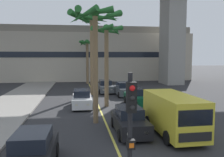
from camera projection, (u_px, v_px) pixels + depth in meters
name	position (u px, v px, depth m)	size (l,w,h in m)	color
lane_stripe_center	(97.00, 103.00, 23.48)	(0.14, 56.00, 0.01)	#DBCC4C
pier_building_backdrop	(87.00, 54.00, 46.60)	(39.43, 8.04, 10.02)	#BCB29E
car_queue_front	(32.00, 153.00, 9.67)	(1.92, 4.15, 1.56)	black
car_queue_second	(130.00, 121.00, 14.44)	(1.84, 4.10, 1.56)	black
car_queue_third	(124.00, 89.00, 28.06)	(1.94, 4.16, 1.56)	#4C5156
car_queue_fourth	(82.00, 99.00, 21.66)	(1.87, 4.12, 1.56)	white
car_queue_fifth	(105.00, 87.00, 30.39)	(1.90, 4.13, 1.56)	#4C5156
car_queue_sixth	(136.00, 97.00, 22.65)	(1.86, 4.11, 1.56)	#0C4728
delivery_van	(173.00, 113.00, 14.02)	(2.26, 5.30, 2.36)	yellow
traffic_light_median_near	(130.00, 132.00, 6.06)	(0.24, 0.37, 4.20)	black
palm_tree_near_median	(92.00, 35.00, 28.10)	(2.79, 2.80, 9.31)	brown
palm_tree_mid_median	(87.00, 49.00, 39.62)	(2.86, 2.87, 7.31)	brown
palm_tree_far_median	(95.00, 26.00, 16.02)	(3.73, 3.73, 7.79)	brown
palm_tree_farthest_median	(107.00, 42.00, 21.52)	(2.96, 3.08, 7.43)	brown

